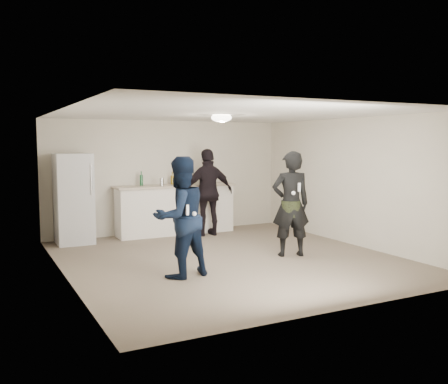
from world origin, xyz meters
name	(u,v)px	position (x,y,z in m)	size (l,w,h in m)	color
floor	(229,259)	(0.00, 0.00, 0.00)	(6.00, 6.00, 0.00)	#6B5B4C
ceiling	(229,114)	(0.00, 0.00, 2.50)	(6.00, 6.00, 0.00)	silver
wall_back	(168,177)	(0.00, 3.00, 1.25)	(6.00, 6.00, 0.00)	beige
wall_front	(346,207)	(0.00, -3.00, 1.25)	(6.00, 6.00, 0.00)	beige
wall_left	(63,195)	(-2.75, 0.00, 1.25)	(6.00, 6.00, 0.00)	beige
wall_right	(353,182)	(2.75, 0.00, 1.25)	(6.00, 6.00, 0.00)	beige
counter	(176,210)	(0.05, 2.67, 0.53)	(2.60, 0.56, 1.05)	white
counter_top	(175,186)	(0.05, 2.67, 1.07)	(2.68, 0.64, 0.04)	#BEA993
fridge	(74,199)	(-2.15, 2.60, 0.90)	(0.70, 0.70, 1.80)	silver
fridge_handle	(91,179)	(-1.87, 2.23, 1.30)	(0.02, 0.02, 0.60)	silver
ceiling_dome	(221,118)	(0.00, 0.30, 2.45)	(0.36, 0.36, 0.16)	white
shaker	(162,182)	(-0.31, 2.54, 1.18)	(0.08, 0.08, 0.17)	#AAABAF
man	(180,217)	(-1.20, -0.71, 0.91)	(0.88, 0.69, 1.81)	#0F2140
woman	(291,204)	(1.08, -0.29, 0.93)	(0.68, 0.45, 1.86)	black
camo_shorts	(291,209)	(1.08, -0.29, 0.85)	(0.34, 0.34, 0.28)	#2D391A
spectator	(209,192)	(0.63, 2.17, 0.94)	(1.10, 0.46, 1.89)	black
remote_man	(187,210)	(-1.20, -0.99, 1.05)	(0.04, 0.04, 0.15)	silver
nunchuk_man	(194,214)	(-1.08, -0.96, 0.98)	(0.07, 0.07, 0.07)	white
remote_woman	(299,187)	(1.08, -0.54, 1.25)	(0.04, 0.04, 0.15)	white
nunchuk_woman	(293,193)	(0.98, -0.51, 1.15)	(0.07, 0.07, 0.07)	white
bottle_cluster	(174,179)	(0.07, 2.77, 1.20)	(1.18, 0.29, 0.25)	#8E5814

